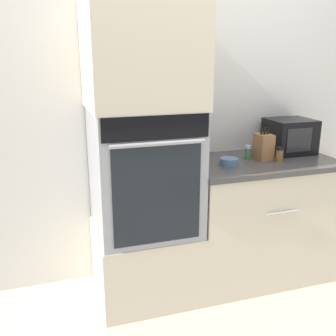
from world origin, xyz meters
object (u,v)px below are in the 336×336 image
Objects in this scene: bowl at (229,162)px; condiment_jar_near at (280,154)px; microwave at (290,136)px; wall_oven at (144,171)px; knife_block at (264,147)px; condiment_jar_far at (248,153)px; condiment_jar_mid at (205,153)px.

condiment_jar_near is (0.37, -0.02, 0.03)m from bowl.
microwave is 3.11× the size of condiment_jar_near.
wall_oven is at bearing 175.21° from condiment_jar_near.
knife_block is 0.11m from condiment_jar_far.
condiment_jar_near is 0.50m from condiment_jar_mid.
bowl is 0.37m from condiment_jar_near.
knife_block is at bearing -17.80° from condiment_jar_far.
condiment_jar_far is (-0.10, 0.03, -0.04)m from knife_block.
condiment_jar_mid is (-0.65, 0.03, -0.09)m from microwave.
condiment_jar_near is (-0.21, -0.20, -0.07)m from microwave.
condiment_jar_far is (-0.38, -0.08, -0.08)m from microwave.
microwave is 0.66m from condiment_jar_mid.
condiment_jar_far is (0.27, -0.11, 0.01)m from condiment_jar_mid.
knife_block is 0.12m from condiment_jar_near.
condiment_jar_far is at bearing 3.21° from wall_oven.
condiment_jar_far is at bearing 27.69° from bowl.
condiment_jar_near is (0.07, -0.09, -0.04)m from knife_block.
bowl is at bearing -70.63° from condiment_jar_mid.
microwave reaches higher than condiment_jar_near.
knife_block is 2.17× the size of condiment_jar_near.
condiment_jar_mid is (-0.08, 0.22, 0.01)m from bowl.
microwave is at bearing 21.76° from knife_block.
wall_oven is 2.47× the size of microwave.
condiment_jar_mid is (-0.37, 0.15, -0.05)m from knife_block.
condiment_jar_mid is at bearing 156.97° from condiment_jar_far.
condiment_jar_near reaches higher than bowl.
bowl is (-0.58, -0.18, -0.10)m from microwave.
microwave is at bearing 17.49° from bowl.
condiment_jar_near is at bearing -27.81° from condiment_jar_mid.
bowl is 1.16× the size of condiment_jar_near.
bowl is (0.56, -0.06, 0.03)m from wall_oven.
condiment_jar_far is (0.75, 0.04, 0.05)m from wall_oven.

